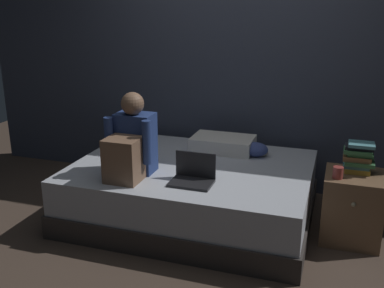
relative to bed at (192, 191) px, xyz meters
The scene contains 10 objects.
ground_plane 0.43m from the bed, 56.31° to the right, with size 8.00×8.00×0.00m, color #47382D.
wall_back 1.45m from the bed, 77.47° to the left, with size 5.60×0.10×2.70m, color #383D4C.
bed is the anchor object (origin of this frame).
nightstand 1.30m from the bed, ahead, with size 0.44×0.46×0.54m.
person_sitting 0.73m from the bed, 136.28° to the right, with size 0.39×0.44×0.66m.
laptop 0.49m from the bed, 70.94° to the right, with size 0.32×0.23×0.22m.
pillow 0.56m from the bed, 71.83° to the left, with size 0.56×0.36×0.13m, color silver.
book_stack 1.38m from the bed, ahead, with size 0.23×0.16×0.24m.
mug 1.22m from the bed, ahead, with size 0.08×0.08×0.09m, color #933833.
clothes_pile 0.68m from the bed, 39.99° to the left, with size 0.22×0.19×0.12m.
Camera 1 is at (0.93, -3.12, 1.81)m, focal length 42.44 mm.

